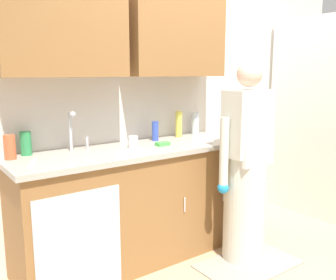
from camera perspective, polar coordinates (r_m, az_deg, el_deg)
name	(u,v)px	position (r m, az deg, el deg)	size (l,w,h in m)	color
ground_plane	(242,272)	(3.12, 11.30, -19.30)	(9.00, 9.00, 0.00)	tan
kitchen_wall_with_uppers	(155,79)	(3.38, -2.02, 9.36)	(4.80, 0.44, 2.70)	beige
closet_door_panel	(314,120)	(4.15, 21.50, 2.93)	(1.10, 0.04, 2.10)	silver
counter_cabinet	(134,206)	(3.11, -5.27, -10.11)	(1.90, 0.62, 0.90)	brown
countertop	(133,150)	(2.98, -5.38, -1.57)	(1.96, 0.66, 0.04)	#A8A093
sink	(84,156)	(2.80, -12.79, -2.43)	(0.50, 0.36, 0.35)	#B7BABF
person_at_sink	(246,178)	(3.07, 11.85, -5.78)	(0.55, 0.34, 1.62)	white
floor_mat	(248,264)	(3.23, 12.24, -18.13)	(0.80, 0.50, 0.01)	gray
bottle_dish_liquid	(26,143)	(2.87, -21.00, -0.48)	(0.08, 0.08, 0.17)	#2D8C4C
bottle_soap	(195,123)	(3.61, 4.19, 2.54)	(0.07, 0.07, 0.21)	silver
bottle_cleaner_spray	(10,147)	(2.77, -23.14, -1.02)	(0.08, 0.08, 0.17)	#E05933
bottle_water_short	(155,131)	(3.26, -1.99, 1.39)	(0.06, 0.06, 0.17)	#334CB2
bottle_water_tall	(179,124)	(3.45, 1.66, 2.46)	(0.06, 0.06, 0.24)	#D8D14C
cup_by_sink	(133,142)	(2.95, -5.38, -0.33)	(0.08, 0.08, 0.10)	white
knife_on_counter	(33,163)	(2.61, -20.08, -3.32)	(0.24, 0.02, 0.01)	silver
sponge	(163,144)	(3.05, -0.82, -0.59)	(0.11, 0.07, 0.03)	#4CBF4C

